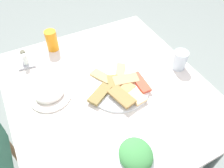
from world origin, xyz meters
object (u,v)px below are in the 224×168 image
object	(u,v)px
salad_plate_greens	(136,155)
drinking_glass	(180,60)
pide_platter	(119,87)
soda_can	(52,40)
condiment_caddy	(26,61)
dining_table	(108,98)
salad_plate_rice	(50,94)

from	to	relation	value
salad_plate_greens	drinking_glass	bearing A→B (deg)	-54.33
pide_platter	drinking_glass	xyz separation A→B (m)	(-0.01, -0.36, 0.04)
drinking_glass	soda_can	bearing A→B (deg)	50.49
condiment_caddy	salad_plate_greens	bearing A→B (deg)	-160.95
condiment_caddy	drinking_glass	bearing A→B (deg)	-118.67
dining_table	drinking_glass	xyz separation A→B (m)	(-0.04, -0.41, 0.13)
soda_can	condiment_caddy	distance (m)	0.19
pide_platter	condiment_caddy	bearing A→B (deg)	43.42
salad_plate_greens	salad_plate_rice	distance (m)	0.50
dining_table	salad_plate_greens	bearing A→B (deg)	170.17
pide_platter	dining_table	bearing A→B (deg)	60.86
soda_can	salad_plate_rice	bearing A→B (deg)	160.57
soda_can	drinking_glass	distance (m)	0.72
dining_table	condiment_caddy	size ratio (longest dim) A/B	10.38
salad_plate_greens	salad_plate_rice	xyz separation A→B (m)	(0.45, 0.21, -0.00)
soda_can	condiment_caddy	bearing A→B (deg)	109.42
drinking_glass	condiment_caddy	bearing A→B (deg)	61.33
dining_table	soda_can	size ratio (longest dim) A/B	8.50
salad_plate_greens	drinking_glass	size ratio (longest dim) A/B	2.29
pide_platter	soda_can	xyz separation A→B (m)	(0.45, 0.20, 0.05)
pide_platter	soda_can	bearing A→B (deg)	23.70
soda_can	condiment_caddy	size ratio (longest dim) A/B	1.22
salad_plate_rice	soda_can	bearing A→B (deg)	-19.43
pide_platter	salad_plate_rice	world-z (taller)	salad_plate_rice
salad_plate_rice	dining_table	bearing A→B (deg)	-105.90
dining_table	salad_plate_rice	world-z (taller)	salad_plate_rice
drinking_glass	condiment_caddy	xyz separation A→B (m)	(0.40, 0.73, -0.03)
dining_table	pide_platter	world-z (taller)	pide_platter
drinking_glass	salad_plate_rice	bearing A→B (deg)	80.62
salad_plate_rice	condiment_caddy	bearing A→B (deg)	9.84
salad_plate_greens	soda_can	bearing A→B (deg)	5.93
dining_table	condiment_caddy	bearing A→B (deg)	41.37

